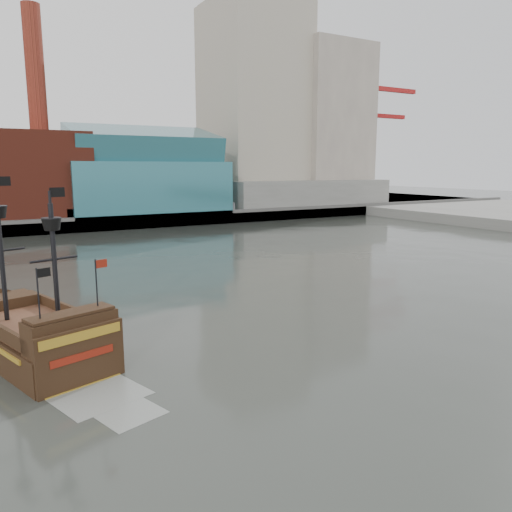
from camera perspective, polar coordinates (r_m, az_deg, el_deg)
ground at (r=34.73m, az=7.97°, el=-8.50°), size 400.00×400.00×0.00m
promenade_far at (r=120.01m, az=-20.17°, el=4.73°), size 220.00×60.00×2.00m
seawall at (r=91.18m, az=-16.92°, el=3.58°), size 220.00×1.00×2.60m
skyline at (r=114.13m, az=-17.56°, el=16.49°), size 149.00×45.00×62.00m
crane_a at (r=146.64m, az=12.89°, el=13.06°), size 22.50×4.00×32.25m
crane_b at (r=160.34m, az=12.94°, el=11.52°), size 19.10×4.00×26.25m
pirate_ship at (r=32.27m, az=-24.01°, el=-8.86°), size 8.68×15.72×11.28m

